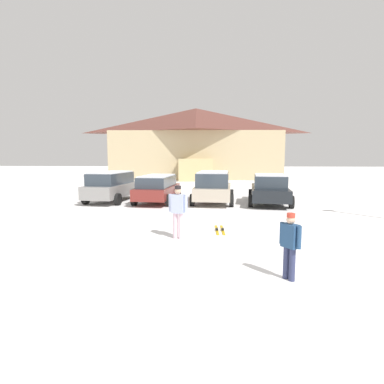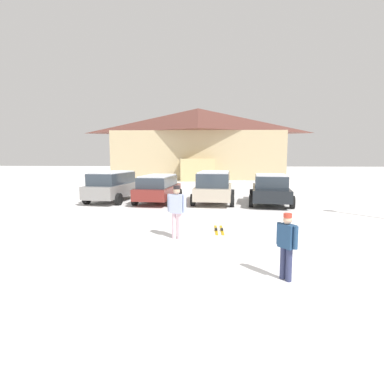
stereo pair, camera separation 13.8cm
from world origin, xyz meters
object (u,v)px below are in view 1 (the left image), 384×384
Objects in this scene: parked_maroon_van at (158,188)px; parked_black_sedan at (269,189)px; ski_lodge at (196,143)px; skier_adult_in_blue_parka at (178,209)px; pair_of_skis at (220,230)px; parked_beige_suv at (213,186)px; parked_grey_wagon at (112,185)px; skier_teen_in_navy_coat at (290,242)px.

parked_maroon_van is 6.20m from parked_black_sedan.
skier_adult_in_blue_parka is (0.88, -28.04, -3.35)m from ski_lodge.
skier_adult_in_blue_parka is at bearing -139.18° from pair_of_skis.
pair_of_skis is (3.32, -6.33, -0.82)m from parked_maroon_van.
ski_lodge reaches higher than parked_beige_suv.
parked_beige_suv reaches higher than pair_of_skis.
ski_lodge is 4.70× the size of parked_maroon_van.
parked_grey_wagon is 5.85m from parked_beige_suv.
ski_lodge is at bearing 91.80° from skier_adult_in_blue_parka.
parked_grey_wagon is 3.16× the size of skier_teen_in_navy_coat.
parked_maroon_van is at bearing 117.68° from pair_of_skis.
parked_grey_wagon is at bearing 132.50° from pair_of_skis.
parked_grey_wagon is 1.02× the size of parked_maroon_van.
parked_beige_suv is at bearing -2.10° from parked_grey_wagon.
parked_black_sedan is at bearing -2.16° from parked_beige_suv.
parked_black_sedan reaches higher than skier_teen_in_navy_coat.
parked_grey_wagon is at bearing -100.67° from ski_lodge.
parked_maroon_van is (-1.11, -20.55, -3.45)m from ski_lodge.
pair_of_skis is (-2.88, -6.26, -0.80)m from parked_black_sedan.
parked_grey_wagon is 8.98m from pair_of_skis.
ski_lodge is at bearing 79.33° from parked_grey_wagon.
skier_teen_in_navy_coat is at bearing -66.13° from parked_maroon_van.
parked_beige_suv is at bearing 0.71° from parked_maroon_van.
pair_of_skis is at bearing -47.50° from parked_grey_wagon.
parked_grey_wagon reaches higher than skier_teen_in_navy_coat.
parked_grey_wagon reaches higher than pair_of_skis.
parked_maroon_van is 7.20m from pair_of_skis.
parked_beige_suv is at bearing 81.35° from skier_adult_in_blue_parka.
ski_lodge is 20.87m from parked_maroon_van.
parked_grey_wagon is at bearing 124.40° from skier_teen_in_navy_coat.
parked_black_sedan is 3.39× the size of skier_teen_in_navy_coat.
skier_teen_in_navy_coat is at bearing -48.55° from skier_adult_in_blue_parka.
parked_beige_suv is (2.02, -20.51, -3.35)m from ski_lodge.
parked_grey_wagon is 2.66× the size of skier_adult_in_blue_parka.
parked_beige_suv is 2.99× the size of skier_teen_in_navy_coat.
skier_teen_in_navy_coat is (1.50, -10.52, -0.15)m from parked_beige_suv.
ski_lodge is 31.43m from skier_teen_in_navy_coat.
parked_grey_wagon is 2.73m from parked_maroon_van.
parked_black_sedan is (6.20, -0.08, -0.02)m from parked_maroon_van.
ski_lodge is at bearing 95.63° from parked_beige_suv.
skier_adult_in_blue_parka is (-4.21, -7.41, 0.12)m from parked_black_sedan.
ski_lodge reaches higher than parked_grey_wagon.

